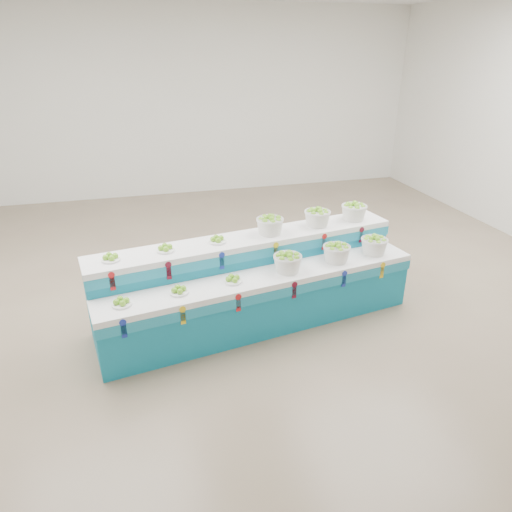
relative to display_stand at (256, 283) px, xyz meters
name	(u,v)px	position (x,y,z in m)	size (l,w,h in m)	color
ground	(256,288)	(0.20, 0.78, -0.51)	(10.00, 10.00, 0.00)	#766450
back_wall	(197,103)	(0.20, 5.78, 1.49)	(10.00, 10.00, 0.00)	silver
display_stand	(256,283)	(0.00, 0.00, 0.00)	(3.91, 1.01, 1.02)	#127C9D
plate_lower_left	(121,301)	(-1.56, -0.50, 0.25)	(0.21, 0.21, 0.09)	white
plate_lower_mid	(179,290)	(-0.97, -0.40, 0.25)	(0.21, 0.21, 0.09)	white
plate_lower_right	(233,279)	(-0.35, -0.30, 0.25)	(0.21, 0.21, 0.09)	white
basket_lower_left	(288,262)	(0.33, -0.19, 0.33)	(0.34, 0.34, 0.24)	silver
basket_lower_mid	(337,252)	(1.00, -0.08, 0.33)	(0.34, 0.34, 0.24)	silver
basket_lower_right	(374,245)	(1.56, 0.01, 0.33)	(0.34, 0.34, 0.24)	silver
plate_upper_left	(110,257)	(-1.64, -0.02, 0.55)	(0.21, 0.21, 0.09)	white
plate_upper_mid	(165,248)	(-1.04, 0.07, 0.55)	(0.21, 0.21, 0.09)	white
plate_upper_right	(217,239)	(-0.43, 0.17, 0.55)	(0.21, 0.21, 0.09)	white
basket_upper_left	(270,225)	(0.25, 0.29, 0.63)	(0.34, 0.34, 0.24)	silver
basket_upper_mid	(317,217)	(0.93, 0.40, 0.63)	(0.34, 0.34, 0.24)	silver
basket_upper_right	(354,211)	(1.49, 0.49, 0.63)	(0.34, 0.34, 0.24)	silver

